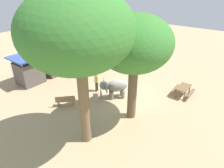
{
  "coord_description": "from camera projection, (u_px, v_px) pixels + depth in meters",
  "views": [
    {
      "loc": [
        -11.32,
        -7.34,
        8.13
      ],
      "look_at": [
        -0.32,
        1.26,
        0.8
      ],
      "focal_mm": 31.41,
      "sensor_mm": 36.0,
      "label": 1
    }
  ],
  "objects": [
    {
      "name": "ground_plane",
      "position": [
        127.0,
        96.0,
        15.68
      ],
      "size": [
        60.0,
        60.0,
        0.0
      ],
      "primitive_type": "plane",
      "color": "tan"
    },
    {
      "name": "elephant",
      "position": [
        114.0,
        86.0,
        15.03
      ],
      "size": [
        2.08,
        2.03,
        1.53
      ],
      "rotation": [
        0.0,
        0.0,
        2.42
      ],
      "color": "gray",
      "rests_on": "ground_plane"
    },
    {
      "name": "person_handler",
      "position": [
        97.0,
        81.0,
        15.97
      ],
      "size": [
        0.51,
        0.32,
        1.62
      ],
      "rotation": [
        0.0,
        0.0,
        -1.45
      ],
      "color": "#3F3833",
      "rests_on": "ground_plane"
    },
    {
      "name": "shade_tree_main",
      "position": [
        79.0,
        32.0,
        8.55
      ],
      "size": [
        5.41,
        4.96,
        8.13
      ],
      "color": "brown",
      "rests_on": "ground_plane"
    },
    {
      "name": "shade_tree_secondary",
      "position": [
        135.0,
        44.0,
        11.06
      ],
      "size": [
        4.71,
        4.32,
        6.7
      ],
      "color": "brown",
      "rests_on": "ground_plane"
    },
    {
      "name": "wooden_bench",
      "position": [
        65.0,
        100.0,
        14.2
      ],
      "size": [
        1.26,
        1.28,
        0.88
      ],
      "rotation": [
        0.0,
        0.0,
        5.48
      ],
      "color": "#9E7A51",
      "rests_on": "ground_plane"
    },
    {
      "name": "picnic_table_near",
      "position": [
        134.0,
        62.0,
        20.74
      ],
      "size": [
        1.9,
        1.89,
        0.78
      ],
      "rotation": [
        0.0,
        0.0,
        0.34
      ],
      "color": "olive",
      "rests_on": "ground_plane"
    },
    {
      "name": "picnic_table_far",
      "position": [
        183.0,
        89.0,
        15.49
      ],
      "size": [
        1.53,
        1.51,
        0.78
      ],
      "rotation": [
        0.0,
        0.0,
        3.16
      ],
      "color": "brown",
      "rests_on": "ground_plane"
    },
    {
      "name": "market_stall_blue",
      "position": [
        29.0,
        71.0,
        17.19
      ],
      "size": [
        2.5,
        2.5,
        2.52
      ],
      "color": "#59514C",
      "rests_on": "ground_plane"
    },
    {
      "name": "market_stall_orange",
      "position": [
        53.0,
        63.0,
        19.0
      ],
      "size": [
        2.5,
        2.5,
        2.52
      ],
      "color": "#59514C",
      "rests_on": "ground_plane"
    },
    {
      "name": "market_stall_teal",
      "position": [
        74.0,
        56.0,
        20.81
      ],
      "size": [
        2.5,
        2.5,
        2.52
      ],
      "color": "#59514C",
      "rests_on": "ground_plane"
    },
    {
      "name": "market_stall_red",
      "position": [
        90.0,
        50.0,
        22.63
      ],
      "size": [
        2.5,
        2.5,
        2.52
      ],
      "color": "#59514C",
      "rests_on": "ground_plane"
    },
    {
      "name": "feed_bucket",
      "position": [
        118.0,
        84.0,
        17.2
      ],
      "size": [
        0.36,
        0.36,
        0.32
      ],
      "primitive_type": "cylinder",
      "color": "gray",
      "rests_on": "ground_plane"
    }
  ]
}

